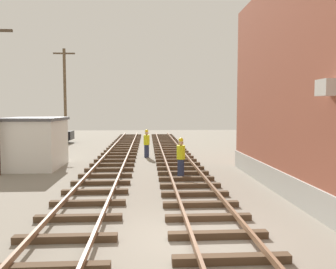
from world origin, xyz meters
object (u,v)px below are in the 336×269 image
control_hut (34,143)px  utility_pole_far (65,96)px  track_worker_distant (147,144)px  parked_car_black (50,134)px  track_worker_foreground (181,157)px  parked_car_blue (27,132)px

control_hut → utility_pole_far: utility_pole_far is taller
control_hut → track_worker_distant: 7.10m
parked_car_black → track_worker_foreground: (10.81, -16.79, 0.03)m
parked_car_black → utility_pole_far: 5.29m
parked_car_blue → track_worker_foreground: 23.73m
parked_car_blue → track_worker_foreground: size_ratio=2.25×
control_hut → utility_pole_far: 10.87m
utility_pole_far → track_worker_distant: bearing=-44.9°
track_worker_foreground → track_worker_distant: same height
parked_car_black → utility_pole_far: (2.28, -3.33, 3.43)m
utility_pole_far → track_worker_distant: utility_pole_far is taller
utility_pole_far → track_worker_distant: 10.32m
parked_car_blue → track_worker_distant: track_worker_distant is taller
track_worker_distant → track_worker_foreground: bearing=-76.1°
control_hut → parked_car_black: size_ratio=0.90×
control_hut → parked_car_black: (-3.04, 13.76, -0.49)m
control_hut → track_worker_distant: (6.13, 3.55, -0.46)m
control_hut → utility_pole_far: size_ratio=0.46×
control_hut → track_worker_distant: size_ratio=2.03×
parked_car_black → track_worker_distant: 13.73m
parked_car_black → utility_pole_far: utility_pole_far is taller
track_worker_distant → parked_car_blue: bearing=133.8°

